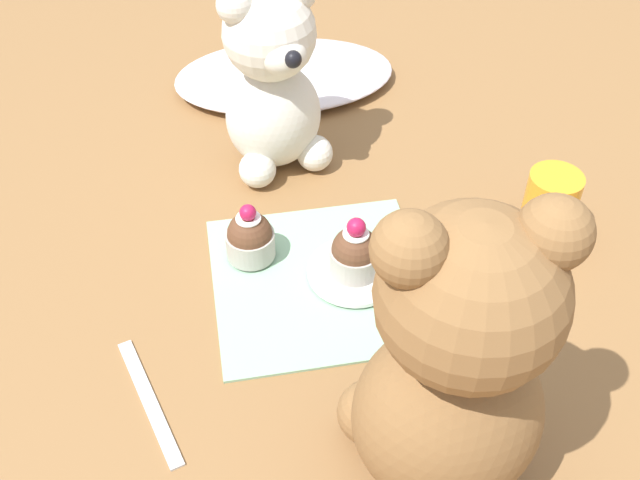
# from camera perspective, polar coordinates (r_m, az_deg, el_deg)

# --- Properties ---
(ground_plane) EXTENTS (4.00, 4.00, 0.00)m
(ground_plane) POSITION_cam_1_polar(r_m,az_deg,el_deg) (0.73, 0.00, -3.19)
(ground_plane) COLOR olive
(knitted_placemat) EXTENTS (0.20, 0.21, 0.01)m
(knitted_placemat) POSITION_cam_1_polar(r_m,az_deg,el_deg) (0.72, 0.00, -3.03)
(knitted_placemat) COLOR #8EBC99
(knitted_placemat) RESTS_ON ground_plane
(tulle_cloth) EXTENTS (0.28, 0.18, 0.03)m
(tulle_cloth) POSITION_cam_1_polar(r_m,az_deg,el_deg) (1.00, -2.72, 12.47)
(tulle_cloth) COLOR silver
(tulle_cloth) RESTS_ON ground_plane
(teddy_bear_cream) EXTENTS (0.13, 0.12, 0.22)m
(teddy_bear_cream) POSITION_cam_1_polar(r_m,az_deg,el_deg) (0.81, -3.61, 11.85)
(teddy_bear_cream) COLOR silver
(teddy_bear_cream) RESTS_ON ground_plane
(teddy_bear_tan) EXTENTS (0.14, 0.14, 0.27)m
(teddy_bear_tan) POSITION_cam_1_polar(r_m,az_deg,el_deg) (0.51, 10.14, -9.52)
(teddy_bear_tan) COLOR olive
(teddy_bear_tan) RESTS_ON ground_plane
(cupcake_near_cream_bear) EXTENTS (0.05, 0.05, 0.06)m
(cupcake_near_cream_bear) POSITION_cam_1_polar(r_m,az_deg,el_deg) (0.73, -5.35, 0.19)
(cupcake_near_cream_bear) COLOR #B2ADA3
(cupcake_near_cream_bear) RESTS_ON knitted_placemat
(saucer_plate) EXTENTS (0.09, 0.09, 0.01)m
(saucer_plate) POSITION_cam_1_polar(r_m,az_deg,el_deg) (0.72, 2.67, -2.51)
(saucer_plate) COLOR white
(saucer_plate) RESTS_ON knitted_placemat
(cupcake_near_tan_bear) EXTENTS (0.05, 0.05, 0.06)m
(cupcake_near_tan_bear) POSITION_cam_1_polar(r_m,az_deg,el_deg) (0.71, 2.73, -1.11)
(cupcake_near_tan_bear) COLOR #B2ADA3
(cupcake_near_tan_bear) RESTS_ON saucer_plate
(juice_glass) EXTENTS (0.05, 0.05, 0.08)m
(juice_glass) POSITION_cam_1_polar(r_m,az_deg,el_deg) (0.78, 17.08, 2.48)
(juice_glass) COLOR orange
(juice_glass) RESTS_ON ground_plane
(teaspoon) EXTENTS (0.05, 0.14, 0.01)m
(teaspoon) POSITION_cam_1_polar(r_m,az_deg,el_deg) (0.65, -12.90, -11.81)
(teaspoon) COLOR silver
(teaspoon) RESTS_ON ground_plane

